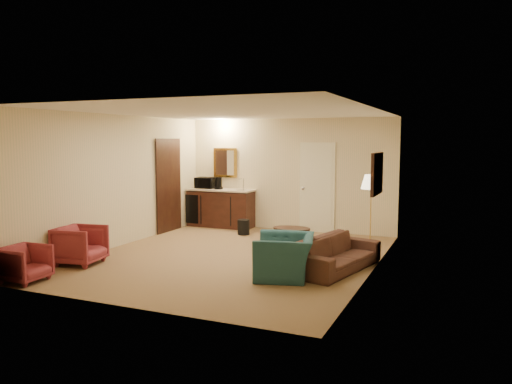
# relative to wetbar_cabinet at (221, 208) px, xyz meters

# --- Properties ---
(ground) EXTENTS (6.00, 6.00, 0.00)m
(ground) POSITION_rel_wetbar_cabinet_xyz_m (1.65, -2.72, -0.46)
(ground) COLOR olive
(ground) RESTS_ON ground
(room_walls) EXTENTS (5.02, 6.01, 2.61)m
(room_walls) POSITION_rel_wetbar_cabinet_xyz_m (1.55, -1.95, 1.26)
(room_walls) COLOR beige
(room_walls) RESTS_ON ground
(wetbar_cabinet) EXTENTS (1.64, 0.58, 0.92)m
(wetbar_cabinet) POSITION_rel_wetbar_cabinet_xyz_m (0.00, 0.00, 0.00)
(wetbar_cabinet) COLOR #3E1B13
(wetbar_cabinet) RESTS_ON ground
(sofa) EXTENTS (0.97, 1.95, 0.73)m
(sofa) POSITION_rel_wetbar_cabinet_xyz_m (3.60, -2.88, -0.09)
(sofa) COLOR black
(sofa) RESTS_ON ground
(teal_armchair) EXTENTS (0.89, 1.14, 0.87)m
(teal_armchair) POSITION_rel_wetbar_cabinet_xyz_m (2.97, -3.62, -0.02)
(teal_armchair) COLOR #1E444C
(teal_armchair) RESTS_ON ground
(rose_chair_near) EXTENTS (0.76, 0.80, 0.73)m
(rose_chair_near) POSITION_rel_wetbar_cabinet_xyz_m (-0.50, -4.24, -0.10)
(rose_chair_near) COLOR maroon
(rose_chair_near) RESTS_ON ground
(rose_chair_far) EXTENTS (0.58, 0.62, 0.61)m
(rose_chair_far) POSITION_rel_wetbar_cabinet_xyz_m (-0.50, -5.39, -0.16)
(rose_chair_far) COLOR maroon
(rose_chair_far) RESTS_ON ground
(coffee_table) EXTENTS (0.78, 0.57, 0.42)m
(coffee_table) POSITION_rel_wetbar_cabinet_xyz_m (2.42, -1.72, -0.25)
(coffee_table) COLOR black
(coffee_table) RESTS_ON ground
(floor_lamp) EXTENTS (0.41, 0.41, 1.47)m
(floor_lamp) POSITION_rel_wetbar_cabinet_xyz_m (3.85, -1.32, 0.27)
(floor_lamp) COLOR gold
(floor_lamp) RESTS_ON ground
(waste_bin) EXTENTS (0.30, 0.30, 0.34)m
(waste_bin) POSITION_rel_wetbar_cabinet_xyz_m (0.94, -0.72, -0.29)
(waste_bin) COLOR black
(waste_bin) RESTS_ON ground
(microwave) EXTENTS (0.50, 0.28, 0.33)m
(microwave) POSITION_rel_wetbar_cabinet_xyz_m (-0.42, 0.01, 0.63)
(microwave) COLOR black
(microwave) RESTS_ON wetbar_cabinet
(coffee_maker) EXTENTS (0.16, 0.16, 0.29)m
(coffee_maker) POSITION_rel_wetbar_cabinet_xyz_m (-0.02, -0.06, 0.61)
(coffee_maker) COLOR black
(coffee_maker) RESTS_ON wetbar_cabinet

